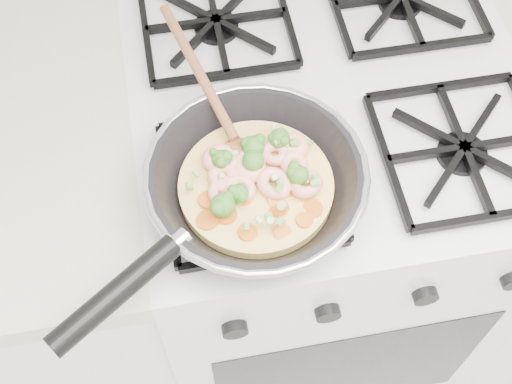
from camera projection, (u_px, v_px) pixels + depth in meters
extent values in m
cube|color=silver|center=(311.00, 230.00, 1.42)|extent=(0.60, 0.60, 0.90)
cube|color=black|center=(347.00, 374.00, 1.26)|extent=(0.48, 0.00, 0.40)
cube|color=black|center=(332.00, 84.00, 1.02)|extent=(0.56, 0.56, 0.02)
torus|color=#BCBCC3|center=(256.00, 173.00, 0.87)|extent=(0.29, 0.29, 0.01)
cylinder|color=black|center=(115.00, 294.00, 0.78)|extent=(0.16, 0.13, 0.03)
cylinder|color=#F9D16C|center=(256.00, 187.00, 0.89)|extent=(0.20, 0.20, 0.02)
ellipsoid|color=brown|center=(239.00, 150.00, 0.90)|extent=(0.05, 0.06, 0.01)
cylinder|color=brown|center=(198.00, 71.00, 0.94)|extent=(0.08, 0.23, 0.05)
torus|color=#FFB396|center=(224.00, 178.00, 0.88)|extent=(0.06, 0.06, 0.02)
torus|color=#FFB396|center=(222.00, 190.00, 0.87)|extent=(0.06, 0.06, 0.02)
torus|color=#FFB396|center=(307.00, 185.00, 0.87)|extent=(0.07, 0.07, 0.03)
torus|color=#FFB396|center=(250.00, 162.00, 0.89)|extent=(0.05, 0.05, 0.02)
torus|color=#FFB396|center=(240.00, 188.00, 0.87)|extent=(0.06, 0.06, 0.02)
torus|color=#FFB396|center=(293.00, 146.00, 0.90)|extent=(0.06, 0.06, 0.02)
torus|color=#FFB396|center=(250.00, 170.00, 0.88)|extent=(0.06, 0.06, 0.02)
torus|color=#FFB396|center=(220.00, 158.00, 0.89)|extent=(0.06, 0.06, 0.02)
torus|color=#FFB396|center=(274.00, 183.00, 0.87)|extent=(0.07, 0.07, 0.02)
torus|color=#FFB396|center=(238.00, 172.00, 0.88)|extent=(0.05, 0.05, 0.02)
torus|color=#FFB396|center=(275.00, 154.00, 0.90)|extent=(0.06, 0.06, 0.02)
torus|color=#FFB396|center=(294.00, 165.00, 0.89)|extent=(0.05, 0.05, 0.02)
ellipsoid|color=#437F29|center=(239.00, 193.00, 0.86)|extent=(0.03, 0.03, 0.02)
ellipsoid|color=#437F29|center=(253.00, 161.00, 0.88)|extent=(0.04, 0.04, 0.03)
ellipsoid|color=#437F29|center=(280.00, 139.00, 0.90)|extent=(0.04, 0.04, 0.03)
ellipsoid|color=#437F29|center=(221.00, 160.00, 0.88)|extent=(0.03, 0.03, 0.03)
ellipsoid|color=#437F29|center=(254.00, 147.00, 0.89)|extent=(0.04, 0.04, 0.03)
ellipsoid|color=#437F29|center=(298.00, 175.00, 0.87)|extent=(0.03, 0.03, 0.03)
ellipsoid|color=#437F29|center=(223.00, 205.00, 0.85)|extent=(0.04, 0.04, 0.03)
cylinder|color=orange|center=(289.00, 187.00, 0.88)|extent=(0.04, 0.04, 0.01)
cylinder|color=orange|center=(279.00, 208.00, 0.86)|extent=(0.03, 0.03, 0.01)
cylinder|color=orange|center=(282.00, 232.00, 0.85)|extent=(0.03, 0.03, 0.01)
cylinder|color=orange|center=(231.00, 185.00, 0.88)|extent=(0.03, 0.04, 0.01)
cylinder|color=orange|center=(313.00, 209.00, 0.86)|extent=(0.04, 0.04, 0.01)
cylinder|color=orange|center=(209.00, 200.00, 0.87)|extent=(0.04, 0.04, 0.00)
cylinder|color=orange|center=(277.00, 201.00, 0.87)|extent=(0.03, 0.03, 0.01)
cylinder|color=orange|center=(226.00, 215.00, 0.86)|extent=(0.04, 0.04, 0.01)
cylinder|color=orange|center=(208.00, 220.00, 0.86)|extent=(0.04, 0.04, 0.01)
cylinder|color=orange|center=(244.00, 197.00, 0.87)|extent=(0.03, 0.03, 0.00)
cylinder|color=orange|center=(305.00, 220.00, 0.86)|extent=(0.03, 0.03, 0.01)
cylinder|color=orange|center=(248.00, 232.00, 0.85)|extent=(0.03, 0.03, 0.00)
cylinder|color=orange|center=(284.00, 176.00, 0.89)|extent=(0.03, 0.03, 0.01)
cylinder|color=#71AD45|center=(196.00, 173.00, 0.87)|extent=(0.01, 0.01, 0.01)
cylinder|color=#71AD45|center=(277.00, 142.00, 0.89)|extent=(0.01, 0.01, 0.01)
cylinder|color=#71AD45|center=(281.00, 183.00, 0.87)|extent=(0.01, 0.01, 0.01)
cylinder|color=#BED395|center=(274.00, 128.00, 0.90)|extent=(0.01, 0.01, 0.01)
cylinder|color=#71AD45|center=(189.00, 186.00, 0.86)|extent=(0.01, 0.01, 0.01)
cylinder|color=#BED395|center=(274.00, 178.00, 0.87)|extent=(0.01, 0.01, 0.01)
cylinder|color=#71AD45|center=(315.00, 183.00, 0.86)|extent=(0.01, 0.01, 0.01)
cylinder|color=#BED395|center=(235.00, 154.00, 0.89)|extent=(0.01, 0.01, 0.01)
cylinder|color=#BED395|center=(253.00, 156.00, 0.89)|extent=(0.01, 0.01, 0.01)
cylinder|color=#71AD45|center=(309.00, 143.00, 0.90)|extent=(0.01, 0.01, 0.01)
cylinder|color=#71AD45|center=(280.00, 221.00, 0.83)|extent=(0.01, 0.01, 0.01)
cylinder|color=#71AD45|center=(316.00, 178.00, 0.87)|extent=(0.01, 0.01, 0.01)
cylinder|color=#71AD45|center=(246.00, 227.00, 0.83)|extent=(0.01, 0.01, 0.01)
cylinder|color=#BED395|center=(271.00, 221.00, 0.83)|extent=(0.01, 0.01, 0.01)
cylinder|color=#71AD45|center=(280.00, 187.00, 0.86)|extent=(0.01, 0.01, 0.01)
cylinder|color=#71AD45|center=(252.00, 140.00, 0.90)|extent=(0.01, 0.01, 0.01)
cylinder|color=#BED395|center=(282.00, 205.00, 0.84)|extent=(0.01, 0.01, 0.01)
cylinder|color=#BED395|center=(222.00, 176.00, 0.87)|extent=(0.01, 0.01, 0.01)
cylinder|color=#BED395|center=(258.00, 219.00, 0.83)|extent=(0.01, 0.01, 0.01)
cylinder|color=#BED395|center=(305.00, 180.00, 0.87)|extent=(0.01, 0.01, 0.01)
cylinder|color=#71AD45|center=(295.00, 142.00, 0.89)|extent=(0.01, 0.01, 0.01)
cylinder|color=#71AD45|center=(269.00, 217.00, 0.83)|extent=(0.01, 0.01, 0.01)
cylinder|color=#71AD45|center=(286.00, 144.00, 0.89)|extent=(0.01, 0.01, 0.01)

